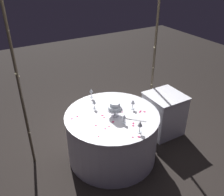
# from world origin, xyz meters

# --- Properties ---
(ground_plane) EXTENTS (12.00, 12.00, 0.00)m
(ground_plane) POSITION_xyz_m (0.00, 0.00, 0.00)
(ground_plane) COLOR black
(decorative_arch) EXTENTS (2.16, 0.06, 2.37)m
(decorative_arch) POSITION_xyz_m (-0.00, 0.47, 1.54)
(decorative_arch) COLOR #473D2D
(decorative_arch) RESTS_ON ground
(main_table) EXTENTS (1.32, 1.32, 0.74)m
(main_table) POSITION_xyz_m (0.00, 0.00, 0.37)
(main_table) COLOR white
(main_table) RESTS_ON ground
(side_table) EXTENTS (0.57, 0.57, 0.71)m
(side_table) POSITION_xyz_m (1.05, 0.09, 0.36)
(side_table) COLOR white
(side_table) RESTS_ON ground
(tiered_cake) EXTENTS (0.22, 0.22, 0.21)m
(tiered_cake) POSITION_xyz_m (0.02, -0.04, 0.88)
(tiered_cake) COLOR silver
(tiered_cake) RESTS_ON main_table
(wine_glass_0) EXTENTS (0.06, 0.06, 0.17)m
(wine_glass_0) POSITION_xyz_m (0.10, -0.51, 0.86)
(wine_glass_0) COLOR silver
(wine_glass_0) RESTS_ON main_table
(wine_glass_1) EXTENTS (0.06, 0.06, 0.15)m
(wine_glass_1) POSITION_xyz_m (-0.14, 0.27, 0.84)
(wine_glass_1) COLOR silver
(wine_glass_1) RESTS_ON main_table
(wine_glass_2) EXTENTS (0.06, 0.06, 0.15)m
(wine_glass_2) POSITION_xyz_m (-0.03, 0.58, 0.85)
(wine_glass_2) COLOR silver
(wine_glass_2) RESTS_ON main_table
(wine_glass_3) EXTENTS (0.06, 0.06, 0.15)m
(wine_glass_3) POSITION_xyz_m (0.33, -0.01, 0.85)
(wine_glass_3) COLOR silver
(wine_glass_3) RESTS_ON main_table
(wine_glass_4) EXTENTS (0.06, 0.06, 0.14)m
(wine_glass_4) POSITION_xyz_m (0.04, -0.25, 0.84)
(wine_glass_4) COLOR silver
(wine_glass_4) RESTS_ON main_table
(cake_knife) EXTENTS (0.22, 0.23, 0.01)m
(cake_knife) POSITION_xyz_m (0.19, -0.25, 0.74)
(cake_knife) COLOR silver
(cake_knife) RESTS_ON main_table
(rose_petal_0) EXTENTS (0.04, 0.03, 0.00)m
(rose_petal_0) POSITION_xyz_m (0.40, -0.12, 0.74)
(rose_petal_0) COLOR #C61951
(rose_petal_0) RESTS_ON main_table
(rose_petal_1) EXTENTS (0.03, 0.03, 0.00)m
(rose_petal_1) POSITION_xyz_m (-0.17, -0.22, 0.74)
(rose_petal_1) COLOR #C61951
(rose_petal_1) RESTS_ON main_table
(rose_petal_2) EXTENTS (0.02, 0.03, 0.00)m
(rose_petal_2) POSITION_xyz_m (-0.24, -0.24, 0.74)
(rose_petal_2) COLOR #C61951
(rose_petal_2) RESTS_ON main_table
(rose_petal_3) EXTENTS (0.03, 0.03, 0.00)m
(rose_petal_3) POSITION_xyz_m (-0.03, -0.55, 0.74)
(rose_petal_3) COLOR #C61951
(rose_petal_3) RESTS_ON main_table
(rose_petal_4) EXTENTS (0.05, 0.05, 0.00)m
(rose_petal_4) POSITION_xyz_m (-0.12, 0.05, 0.74)
(rose_petal_4) COLOR #C61951
(rose_petal_4) RESTS_ON main_table
(rose_petal_5) EXTENTS (0.04, 0.04, 0.00)m
(rose_petal_5) POSITION_xyz_m (-0.43, 0.20, 0.74)
(rose_petal_5) COLOR #C61951
(rose_petal_5) RESTS_ON main_table
(rose_petal_6) EXTENTS (0.04, 0.04, 0.00)m
(rose_petal_6) POSITION_xyz_m (-0.52, 0.18, 0.74)
(rose_petal_6) COLOR #C61951
(rose_petal_6) RESTS_ON main_table
(rose_petal_7) EXTENTS (0.04, 0.05, 0.00)m
(rose_petal_7) POSITION_xyz_m (0.04, 0.09, 0.74)
(rose_petal_7) COLOR #C61951
(rose_petal_7) RESTS_ON main_table
(rose_petal_8) EXTENTS (0.03, 0.02, 0.00)m
(rose_petal_8) POSITION_xyz_m (0.18, 0.20, 0.74)
(rose_petal_8) COLOR #C61951
(rose_petal_8) RESTS_ON main_table
(rose_petal_9) EXTENTS (0.03, 0.04, 0.00)m
(rose_petal_9) POSITION_xyz_m (-0.31, -0.12, 0.74)
(rose_petal_9) COLOR #C61951
(rose_petal_9) RESTS_ON main_table
(rose_petal_10) EXTENTS (0.04, 0.04, 0.00)m
(rose_petal_10) POSITION_xyz_m (0.11, -0.36, 0.74)
(rose_petal_10) COLOR #C61951
(rose_petal_10) RESTS_ON main_table
(rose_petal_11) EXTENTS (0.04, 0.03, 0.00)m
(rose_petal_11) POSITION_xyz_m (-0.08, -0.16, 0.74)
(rose_petal_11) COLOR #C61951
(rose_petal_11) RESTS_ON main_table
(rose_petal_12) EXTENTS (0.02, 0.03, 0.00)m
(rose_petal_12) POSITION_xyz_m (-0.38, -0.34, 0.74)
(rose_petal_12) COLOR #C61951
(rose_petal_12) RESTS_ON main_table
(rose_petal_13) EXTENTS (0.04, 0.03, 0.00)m
(rose_petal_13) POSITION_xyz_m (0.15, -0.01, 0.74)
(rose_petal_13) COLOR #C61951
(rose_petal_13) RESTS_ON main_table
(rose_petal_14) EXTENTS (0.04, 0.05, 0.00)m
(rose_petal_14) POSITION_xyz_m (0.04, -0.59, 0.74)
(rose_petal_14) COLOR #C61951
(rose_petal_14) RESTS_ON main_table
(rose_petal_15) EXTENTS (0.04, 0.04, 0.00)m
(rose_petal_15) POSITION_xyz_m (0.37, -0.14, 0.74)
(rose_petal_15) COLOR #C61951
(rose_petal_15) RESTS_ON main_table
(rose_petal_16) EXTENTS (0.03, 0.03, 0.00)m
(rose_petal_16) POSITION_xyz_m (-0.13, -0.01, 0.74)
(rose_petal_16) COLOR #C61951
(rose_petal_16) RESTS_ON main_table
(rose_petal_17) EXTENTS (0.04, 0.05, 0.00)m
(rose_petal_17) POSITION_xyz_m (0.43, -0.17, 0.74)
(rose_petal_17) COLOR #C61951
(rose_petal_17) RESTS_ON main_table
(rose_petal_18) EXTENTS (0.04, 0.05, 0.00)m
(rose_petal_18) POSITION_xyz_m (0.14, -0.32, 0.74)
(rose_petal_18) COLOR #C61951
(rose_petal_18) RESTS_ON main_table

